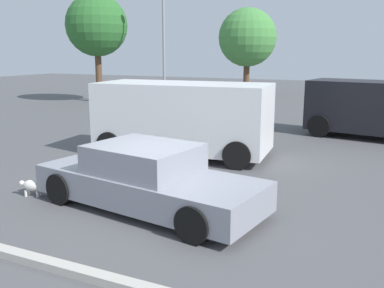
{
  "coord_description": "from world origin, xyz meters",
  "views": [
    {
      "loc": [
        3.96,
        -6.78,
        3.03
      ],
      "look_at": [
        -0.24,
        2.1,
        0.9
      ],
      "focal_mm": 40.09,
      "sensor_mm": 36.0,
      "label": 1
    }
  ],
  "objects_px": {
    "dog": "(35,185)",
    "pedestrian": "(175,105)",
    "van_white": "(183,117)",
    "suv_dark": "(379,108)",
    "light_post_near": "(163,11)",
    "sedan_foreground": "(147,179)"
  },
  "relations": [
    {
      "from": "sedan_foreground",
      "to": "van_white",
      "type": "bearing_deg",
      "value": 116.34
    },
    {
      "from": "dog",
      "to": "van_white",
      "type": "relative_size",
      "value": 0.13
    },
    {
      "from": "van_white",
      "to": "suv_dark",
      "type": "bearing_deg",
      "value": -139.94
    },
    {
      "from": "van_white",
      "to": "light_post_near",
      "type": "distance_m",
      "value": 12.18
    },
    {
      "from": "suv_dark",
      "to": "light_post_near",
      "type": "height_order",
      "value": "light_post_near"
    },
    {
      "from": "dog",
      "to": "suv_dark",
      "type": "xyz_separation_m",
      "value": [
        6.32,
        9.84,
        0.86
      ]
    },
    {
      "from": "van_white",
      "to": "pedestrian",
      "type": "relative_size",
      "value": 3.4
    },
    {
      "from": "dog",
      "to": "suv_dark",
      "type": "relative_size",
      "value": 0.13
    },
    {
      "from": "dog",
      "to": "pedestrian",
      "type": "height_order",
      "value": "pedestrian"
    },
    {
      "from": "suv_dark",
      "to": "pedestrian",
      "type": "bearing_deg",
      "value": 17.51
    },
    {
      "from": "van_white",
      "to": "suv_dark",
      "type": "distance_m",
      "value": 7.28
    },
    {
      "from": "light_post_near",
      "to": "van_white",
      "type": "bearing_deg",
      "value": -58.42
    },
    {
      "from": "sedan_foreground",
      "to": "van_white",
      "type": "xyz_separation_m",
      "value": [
        -1.34,
        4.24,
        0.58
      ]
    },
    {
      "from": "van_white",
      "to": "suv_dark",
      "type": "relative_size",
      "value": 1.03
    },
    {
      "from": "suv_dark",
      "to": "pedestrian",
      "type": "relative_size",
      "value": 3.31
    },
    {
      "from": "sedan_foreground",
      "to": "light_post_near",
      "type": "xyz_separation_m",
      "value": [
        -7.36,
        14.03,
        4.58
      ]
    },
    {
      "from": "dog",
      "to": "pedestrian",
      "type": "xyz_separation_m",
      "value": [
        -1.23,
        8.82,
        0.65
      ]
    },
    {
      "from": "dog",
      "to": "pedestrian",
      "type": "bearing_deg",
      "value": 83.63
    },
    {
      "from": "light_post_near",
      "to": "suv_dark",
      "type": "bearing_deg",
      "value": -22.53
    },
    {
      "from": "suv_dark",
      "to": "light_post_near",
      "type": "distance_m",
      "value": 12.73
    },
    {
      "from": "sedan_foreground",
      "to": "pedestrian",
      "type": "relative_size",
      "value": 3.19
    },
    {
      "from": "dog",
      "to": "suv_dark",
      "type": "bearing_deg",
      "value": 42.99
    }
  ]
}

